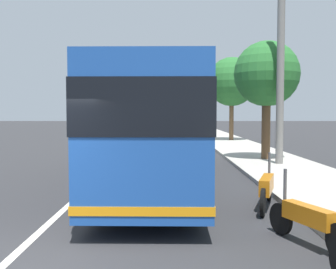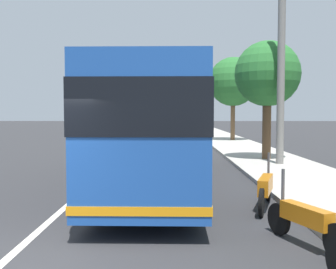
# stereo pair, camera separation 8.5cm
# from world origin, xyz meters

# --- Properties ---
(sidewalk_curb) EXTENTS (110.00, 3.60, 0.14)m
(sidewalk_curb) POSITION_xyz_m (10.00, -7.05, 0.07)
(sidewalk_curb) COLOR #B2ADA3
(sidewalk_curb) RESTS_ON ground
(lane_divider_line) EXTENTS (110.00, 0.16, 0.01)m
(lane_divider_line) POSITION_xyz_m (10.00, 0.00, 0.00)
(lane_divider_line) COLOR silver
(lane_divider_line) RESTS_ON ground
(coach_bus) EXTENTS (12.44, 2.70, 3.37)m
(coach_bus) POSITION_xyz_m (7.33, -2.10, 1.92)
(coach_bus) COLOR #1E4C9E
(coach_bus) RESTS_ON ground
(motorcycle_by_tree) EXTENTS (1.93, 0.83, 1.25)m
(motorcycle_by_tree) POSITION_xyz_m (1.16, -4.82, 0.45)
(motorcycle_by_tree) COLOR black
(motorcycle_by_tree) RESTS_ON ground
(motorcycle_mid_row) EXTENTS (2.21, 0.83, 1.26)m
(motorcycle_mid_row) POSITION_xyz_m (3.89, -4.79, 0.48)
(motorcycle_mid_row) COLOR black
(motorcycle_mid_row) RESTS_ON ground
(car_behind_bus) EXTENTS (4.21, 2.04, 1.52)m
(car_behind_bus) POSITION_xyz_m (39.56, 2.53, 0.73)
(car_behind_bus) COLOR black
(car_behind_bus) RESTS_ON ground
(car_far_distant) EXTENTS (4.73, 1.94, 1.47)m
(car_far_distant) POSITION_xyz_m (34.72, -2.45, 0.71)
(car_far_distant) COLOR gold
(car_far_distant) RESTS_ON ground
(car_oncoming) EXTENTS (4.70, 2.02, 1.48)m
(car_oncoming) POSITION_xyz_m (46.92, 2.51, 0.72)
(car_oncoming) COLOR gray
(car_oncoming) RESTS_ON ground
(roadside_tree_mid_block) EXTENTS (3.01, 3.01, 5.59)m
(roadside_tree_mid_block) POSITION_xyz_m (12.94, -6.98, 4.04)
(roadside_tree_mid_block) COLOR brown
(roadside_tree_mid_block) RESTS_ON ground
(roadside_tree_far_block) EXTENTS (3.84, 3.84, 6.66)m
(roadside_tree_far_block) POSITION_xyz_m (25.88, -7.43, 4.72)
(roadside_tree_far_block) COLOR brown
(roadside_tree_far_block) RESTS_ON ground
(utility_pole) EXTENTS (0.31, 0.31, 8.33)m
(utility_pole) POSITION_xyz_m (11.15, -7.12, 4.17)
(utility_pole) COLOR slate
(utility_pole) RESTS_ON ground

